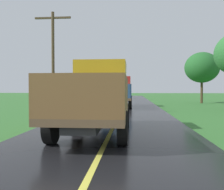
# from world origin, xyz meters

# --- Properties ---
(banana_truck_near) EXTENTS (2.38, 5.82, 2.80)m
(banana_truck_near) POSITION_xyz_m (-0.50, 11.87, 1.46)
(banana_truck_near) COLOR #2D2D30
(banana_truck_near) RESTS_ON road_surface
(banana_truck_far) EXTENTS (2.38, 5.81, 2.80)m
(banana_truck_far) POSITION_xyz_m (-0.41, 24.71, 1.48)
(banana_truck_far) COLOR #2D2D30
(banana_truck_far) RESTS_ON road_surface
(utility_pole_roadside) EXTENTS (2.47, 0.20, 6.92)m
(utility_pole_roadside) POSITION_xyz_m (-4.57, 18.54, 3.81)
(utility_pole_roadside) COLOR brown
(utility_pole_roadside) RESTS_ON ground
(roadside_tree_near_left) EXTENTS (4.02, 4.02, 6.05)m
(roadside_tree_near_left) POSITION_xyz_m (9.08, 31.89, 4.24)
(roadside_tree_near_left) COLOR #4C3823
(roadside_tree_near_left) RESTS_ON ground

